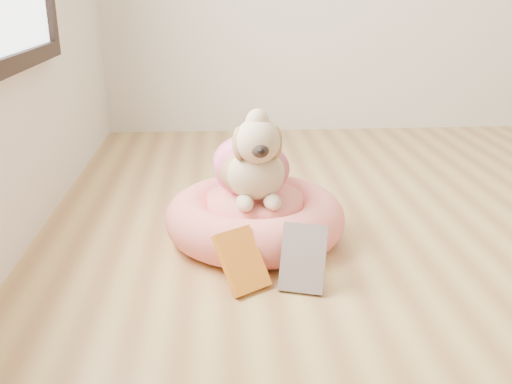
{
  "coord_description": "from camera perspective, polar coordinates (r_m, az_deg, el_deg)",
  "views": [
    {
      "loc": [
        -1.28,
        -1.5,
        0.92
      ],
      "look_at": [
        -1.15,
        0.45,
        0.21
      ],
      "focal_mm": 40.0,
      "sensor_mm": 36.0,
      "label": 1
    }
  ],
  "objects": [
    {
      "name": "book_white",
      "position": [
        1.83,
        4.75,
        -6.59
      ],
      "size": [
        0.17,
        0.15,
        0.21
      ],
      "primitive_type": "cube",
      "rotation": [
        -0.44,
        0.0,
        -0.3
      ],
      "color": "white",
      "rests_on": "floor"
    },
    {
      "name": "dog",
      "position": [
        2.1,
        -0.36,
        4.4
      ],
      "size": [
        0.37,
        0.51,
        0.36
      ],
      "primitive_type": null,
      "rotation": [
        0.0,
        0.0,
        0.07
      ],
      "color": "brown",
      "rests_on": "pet_bed"
    },
    {
      "name": "book_yellow",
      "position": [
        1.83,
        -1.42,
        -6.88
      ],
      "size": [
        0.19,
        0.2,
        0.18
      ],
      "primitive_type": "cube",
      "rotation": [
        -0.64,
        0.0,
        0.59
      ],
      "color": "#F5AD19",
      "rests_on": "floor"
    },
    {
      "name": "pet_bed",
      "position": [
        2.18,
        -0.09,
        -2.58
      ],
      "size": [
        0.68,
        0.68,
        0.18
      ],
      "color": "#FA616B",
      "rests_on": "floor"
    }
  ]
}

